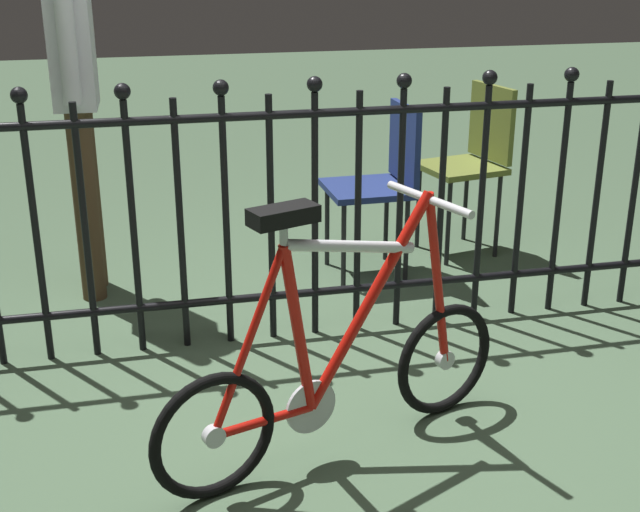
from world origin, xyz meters
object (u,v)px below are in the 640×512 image
(chair_navy, at_px, (383,174))
(person_visitor, at_px, (74,65))
(chair_olive, at_px, (474,153))
(bicycle, at_px, (338,365))

(chair_navy, bearing_deg, person_visitor, 177.51)
(chair_olive, xyz_separation_m, person_visitor, (-1.95, -0.14, 0.53))
(person_visitor, bearing_deg, bicycle, -63.03)
(chair_navy, distance_m, person_visitor, 1.50)
(bicycle, xyz_separation_m, person_visitor, (-0.80, 1.56, 0.75))
(bicycle, height_order, chair_navy, bicycle)
(bicycle, xyz_separation_m, chair_olive, (1.15, 1.70, 0.22))
(bicycle, distance_m, chair_navy, 1.63)
(chair_olive, xyz_separation_m, chair_navy, (-0.55, -0.20, -0.03))
(chair_olive, height_order, chair_navy, chair_olive)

